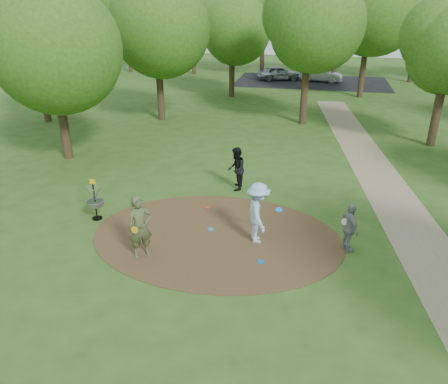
# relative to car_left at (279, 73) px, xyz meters

# --- Properties ---
(ground) EXTENTS (100.00, 100.00, 0.00)m
(ground) POSITION_rel_car_left_xyz_m (1.12, -30.31, -0.67)
(ground) COLOR #2D5119
(ground) RESTS_ON ground
(dirt_clearing) EXTENTS (8.40, 8.40, 0.02)m
(dirt_clearing) POSITION_rel_car_left_xyz_m (1.12, -30.31, -0.66)
(dirt_clearing) COLOR #47301C
(dirt_clearing) RESTS_ON ground
(footpath) EXTENTS (7.55, 39.89, 0.01)m
(footpath) POSITION_rel_car_left_xyz_m (7.62, -28.31, -0.67)
(footpath) COLOR #8C7A5B
(footpath) RESTS_ON ground
(parking_lot) EXTENTS (14.00, 8.00, 0.01)m
(parking_lot) POSITION_rel_car_left_xyz_m (3.12, -0.31, -0.67)
(parking_lot) COLOR black
(parking_lot) RESTS_ON ground
(player_observer_with_disc) EXTENTS (0.87, 0.84, 2.01)m
(player_observer_with_disc) POSITION_rel_car_left_xyz_m (-0.83, -31.95, 0.33)
(player_observer_with_disc) COLOR #4C5732
(player_observer_with_disc) RESTS_ON ground
(player_throwing_with_disc) EXTENTS (1.37, 1.50, 2.04)m
(player_throwing_with_disc) POSITION_rel_car_left_xyz_m (2.50, -30.30, 0.35)
(player_throwing_with_disc) COLOR #9CC6E9
(player_throwing_with_disc) RESTS_ON ground
(player_walking_with_disc) EXTENTS (0.76, 0.94, 1.80)m
(player_walking_with_disc) POSITION_rel_car_left_xyz_m (1.01, -26.32, 0.23)
(player_walking_with_disc) COLOR black
(player_walking_with_disc) RESTS_ON ground
(player_waiting_with_disc) EXTENTS (0.77, 1.02, 1.61)m
(player_waiting_with_disc) POSITION_rel_car_left_xyz_m (5.36, -30.26, 0.13)
(player_waiting_with_disc) COLOR gray
(player_waiting_with_disc) RESTS_ON ground
(disc_ground_cyan) EXTENTS (0.22, 0.22, 0.02)m
(disc_ground_cyan) POSITION_rel_car_left_xyz_m (0.83, -29.93, -0.64)
(disc_ground_cyan) COLOR #1985CA
(disc_ground_cyan) RESTS_ON dirt_clearing
(disc_ground_blue) EXTENTS (0.22, 0.22, 0.02)m
(disc_ground_blue) POSITION_rel_car_left_xyz_m (2.80, -31.54, -0.64)
(disc_ground_blue) COLOR blue
(disc_ground_blue) RESTS_ON dirt_clearing
(disc_ground_red) EXTENTS (0.22, 0.22, 0.02)m
(disc_ground_red) POSITION_rel_car_left_xyz_m (0.31, -28.32, -0.64)
(disc_ground_red) COLOR red
(disc_ground_red) RESTS_ON dirt_clearing
(car_left) EXTENTS (4.25, 2.74, 1.35)m
(car_left) POSITION_rel_car_left_xyz_m (0.00, 0.00, 0.00)
(car_left) COLOR #94989B
(car_left) RESTS_ON ground
(car_right) EXTENTS (3.98, 1.85, 1.26)m
(car_right) POSITION_rel_car_left_xyz_m (3.97, -0.05, -0.04)
(car_right) COLOR #A4A7AC
(car_right) RESTS_ON ground
(disc_golf_basket) EXTENTS (0.63, 0.63, 1.54)m
(disc_golf_basket) POSITION_rel_car_left_xyz_m (-3.38, -30.01, 0.20)
(disc_golf_basket) COLOR black
(disc_golf_basket) RESTS_ON ground
(tree_ring) EXTENTS (36.72, 45.84, 9.38)m
(tree_ring) POSITION_rel_car_left_xyz_m (3.25, -21.61, 4.58)
(tree_ring) COLOR #332316
(tree_ring) RESTS_ON ground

